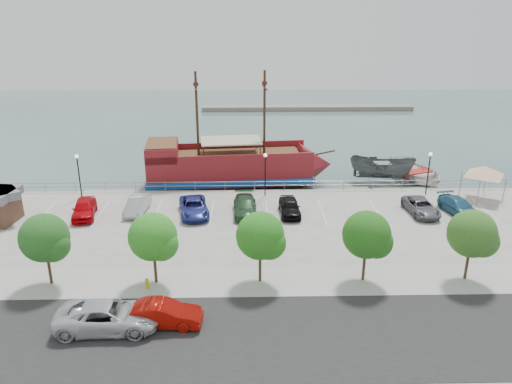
{
  "coord_description": "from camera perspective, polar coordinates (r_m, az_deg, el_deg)",
  "views": [
    {
      "loc": [
        -1.94,
        -39.54,
        17.42
      ],
      "look_at": [
        -1.0,
        2.0,
        2.0
      ],
      "focal_mm": 35.0,
      "sensor_mm": 36.0,
      "label": 1
    }
  ],
  "objects": [
    {
      "name": "street",
      "position": [
        29.34,
        2.86,
        -16.06
      ],
      "size": [
        100.0,
        8.0,
        0.04
      ],
      "primitive_type": "cube",
      "color": "black",
      "rests_on": "land_slab"
    },
    {
      "name": "parked_car_b",
      "position": [
        46.15,
        -13.42,
        -1.44
      ],
      "size": [
        1.89,
        4.49,
        1.44
      ],
      "primitive_type": "imported",
      "rotation": [
        0.0,
        0.0,
        -0.08
      ],
      "color": "#B0B0B0",
      "rests_on": "land_slab"
    },
    {
      "name": "patrol_boat",
      "position": [
        57.31,
        14.18,
        2.42
      ],
      "size": [
        7.59,
        4.76,
        2.75
      ],
      "primitive_type": "imported",
      "rotation": [
        0.0,
        0.0,
        1.25
      ],
      "color": "#4D5254",
      "rests_on": "ground"
    },
    {
      "name": "fire_hydrant",
      "position": [
        34.02,
        -12.34,
        -10.14
      ],
      "size": [
        0.27,
        0.27,
        0.77
      ],
      "rotation": [
        0.0,
        0.0,
        -0.36
      ],
      "color": "gold",
      "rests_on": "sidewalk"
    },
    {
      "name": "parked_car_e",
      "position": [
        44.54,
        3.86,
        -1.67
      ],
      "size": [
        1.86,
        4.4,
        1.49
      ],
      "primitive_type": "imported",
      "rotation": [
        0.0,
        0.0,
        0.02
      ],
      "color": "black",
      "rests_on": "land_slab"
    },
    {
      "name": "tree_f",
      "position": [
        35.99,
        23.69,
        -4.58
      ],
      "size": [
        3.3,
        3.2,
        5.0
      ],
      "color": "#473321",
      "rests_on": "sidewalk"
    },
    {
      "name": "parked_car_g",
      "position": [
        47.01,
        18.34,
        -1.61
      ],
      "size": [
        2.55,
        4.91,
        1.32
      ],
      "primitive_type": "imported",
      "rotation": [
        0.0,
        0.0,
        0.08
      ],
      "color": "#595962",
      "rests_on": "land_slab"
    },
    {
      "name": "pirate_ship",
      "position": [
        54.34,
        -1.5,
        2.95
      ],
      "size": [
        20.72,
        7.43,
        12.93
      ],
      "rotation": [
        0.0,
        0.0,
        0.1
      ],
      "color": "maroon",
      "rests_on": "ground"
    },
    {
      "name": "sidewalk",
      "position": [
        34.34,
        2.15,
        -10.11
      ],
      "size": [
        100.0,
        4.0,
        0.05
      ],
      "primitive_type": "cube",
      "color": "#989790",
      "rests_on": "land_slab"
    },
    {
      "name": "far_shore",
      "position": [
        96.98,
        5.88,
        9.54
      ],
      "size": [
        40.0,
        3.0,
        0.8
      ],
      "primitive_type": "cube",
      "color": "gray",
      "rests_on": "ground"
    },
    {
      "name": "lamp_post_left",
      "position": [
        50.87,
        -19.66,
        2.61
      ],
      "size": [
        0.36,
        0.36,
        4.28
      ],
      "color": "black",
      "rests_on": "land_slab"
    },
    {
      "name": "parked_car_c",
      "position": [
        44.72,
        -7.11,
        -1.73
      ],
      "size": [
        3.27,
        5.52,
        1.44
      ],
      "primitive_type": "imported",
      "rotation": [
        0.0,
        0.0,
        0.18
      ],
      "color": "navy",
      "rests_on": "land_slab"
    },
    {
      "name": "street_sedan",
      "position": [
        30.21,
        -10.59,
        -13.53
      ],
      "size": [
        4.63,
        1.88,
        1.49
      ],
      "primitive_type": "imported",
      "rotation": [
        0.0,
        0.0,
        1.5
      ],
      "color": "#930B05",
      "rests_on": "street"
    },
    {
      "name": "tree_d",
      "position": [
        32.69,
        0.74,
        -5.23
      ],
      "size": [
        3.3,
        3.2,
        5.0
      ],
      "color": "#473321",
      "rests_on": "sidewalk"
    },
    {
      "name": "dock_west",
      "position": [
        53.71,
        -15.57,
        -0.25
      ],
      "size": [
        7.08,
        2.23,
        0.4
      ],
      "primitive_type": "cube",
      "rotation": [
        0.0,
        0.0,
        0.03
      ],
      "color": "gray",
      "rests_on": "ground"
    },
    {
      "name": "parked_car_h",
      "position": [
        48.18,
        22.15,
        -1.53
      ],
      "size": [
        2.85,
        5.06,
        1.38
      ],
      "primitive_type": "imported",
      "rotation": [
        0.0,
        0.0,
        0.2
      ],
      "color": "#27607F",
      "rests_on": "land_slab"
    },
    {
      "name": "parked_car_d",
      "position": [
        44.51,
        -1.24,
        -1.66
      ],
      "size": [
        2.25,
        5.13,
        1.46
      ],
      "primitive_type": "imported",
      "rotation": [
        0.0,
        0.0,
        0.04
      ],
      "color": "#244729",
      "rests_on": "land_slab"
    },
    {
      "name": "tree_c",
      "position": [
        33.21,
        -11.47,
        -5.25
      ],
      "size": [
        3.3,
        3.2,
        5.0
      ],
      "color": "#473321",
      "rests_on": "sidewalk"
    },
    {
      "name": "dock_east",
      "position": [
        54.72,
        16.81,
        -0.0
      ],
      "size": [
        6.79,
        2.09,
        0.39
      ],
      "primitive_type": "cube",
      "rotation": [
        0.0,
        0.0,
        0.02
      ],
      "color": "slate",
      "rests_on": "ground"
    },
    {
      "name": "lamp_post_right",
      "position": [
        51.49,
        19.18,
        2.87
      ],
      "size": [
        0.36,
        0.36,
        4.28
      ],
      "color": "black",
      "rests_on": "land_slab"
    },
    {
      "name": "canopy_tent",
      "position": [
        52.16,
        24.75,
        2.69
      ],
      "size": [
        5.3,
        5.3,
        3.74
      ],
      "rotation": [
        0.0,
        0.0,
        0.2
      ],
      "color": "slate",
      "rests_on": "land_slab"
    },
    {
      "name": "seawall_railing",
      "position": [
        50.3,
        0.99,
        0.73
      ],
      "size": [
        50.0,
        0.06,
        1.0
      ],
      "color": "gray",
      "rests_on": "land_slab"
    },
    {
      "name": "parked_car_a",
      "position": [
        46.49,
        -19.04,
        -1.78
      ],
      "size": [
        2.61,
        4.87,
        1.58
      ],
      "primitive_type": "imported",
      "rotation": [
        0.0,
        0.0,
        0.17
      ],
      "color": "#BE0209",
      "rests_on": "land_slab"
    },
    {
      "name": "street_van",
      "position": [
        30.59,
        -16.53,
        -13.44
      ],
      "size": [
        6.02,
        2.88,
        1.66
      ],
      "primitive_type": "imported",
      "rotation": [
        0.0,
        0.0,
        1.59
      ],
      "color": "#B8BCBF",
      "rests_on": "street"
    },
    {
      "name": "lamp_post_mid",
      "position": [
        48.3,
        1.07,
        2.91
      ],
      "size": [
        0.36,
        0.36,
        4.28
      ],
      "color": "black",
      "rests_on": "land_slab"
    },
    {
      "name": "ground",
      "position": [
        43.66,
        1.38,
        -4.6
      ],
      "size": [
        160.0,
        160.0,
        0.0
      ],
      "primitive_type": "plane",
      "color": "#3A5351"
    },
    {
      "name": "dock_mid",
      "position": [
        52.99,
        9.64,
        -0.07
      ],
      "size": [
        6.61,
        2.64,
        0.37
      ],
      "primitive_type": "cube",
      "rotation": [
        0.0,
        0.0,
        0.13
      ],
      "color": "gray",
      "rests_on": "ground"
    },
    {
      "name": "tree_e",
      "position": [
        33.66,
        12.78,
        -4.99
      ],
      "size": [
        3.3,
        3.2,
        5.0
      ],
      "color": "#473321",
      "rests_on": "sidewalk"
    },
    {
      "name": "tree_b",
      "position": [
        35.13,
        -22.83,
        -5.05
      ],
      "size": [
        3.3,
        3.2,
        5.0
      ],
      "color": "#473321",
      "rests_on": "sidewalk"
    },
    {
      "name": "speedboat",
      "position": [
        58.77,
        17.78,
        1.94
      ],
      "size": [
        8.06,
        9.44,
        1.65
      ],
      "primitive_type": "imported",
      "rotation": [
        0.0,
        0.0,
        0.34
      ],
      "color": "silver",
      "rests_on": "ground"
    }
  ]
}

